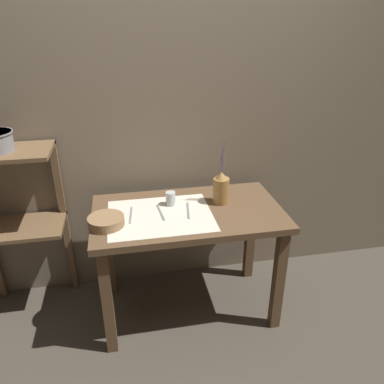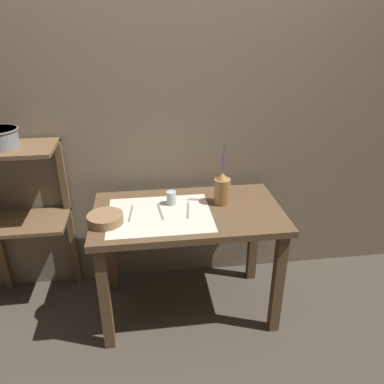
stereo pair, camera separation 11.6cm
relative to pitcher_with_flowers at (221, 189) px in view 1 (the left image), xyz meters
name	(u,v)px [view 1 (the left image)]	position (x,y,z in m)	size (l,w,h in m)	color
ground_plane	(188,306)	(-0.22, -0.07, -0.84)	(12.00, 12.00, 0.00)	#473F35
stone_wall_back	(176,117)	(-0.22, 0.36, 0.36)	(7.00, 0.06, 2.40)	#7A6B56
wooden_table	(188,227)	(-0.22, -0.07, -0.21)	(1.13, 0.64, 0.74)	brown
wooden_shelf_unit	(16,201)	(-1.23, 0.19, -0.06)	(0.52, 0.33, 1.11)	brown
linen_cloth	(160,216)	(-0.39, -0.10, -0.09)	(0.60, 0.48, 0.00)	beige
pitcher_with_flowers	(221,189)	(0.00, 0.00, 0.00)	(0.10, 0.10, 0.41)	olive
wooden_bowl	(106,221)	(-0.69, -0.16, -0.07)	(0.20, 0.20, 0.05)	#8E6B47
glass_tumbler_near	(171,199)	(-0.31, 0.02, -0.05)	(0.06, 0.06, 0.08)	#B7C1BC
knife_center	(131,215)	(-0.55, -0.07, -0.09)	(0.03, 0.20, 0.00)	gray
fork_outer	(161,212)	(-0.38, -0.07, -0.09)	(0.03, 0.20, 0.00)	gray
fork_inner	(187,210)	(-0.22, -0.07, -0.09)	(0.04, 0.19, 0.00)	gray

